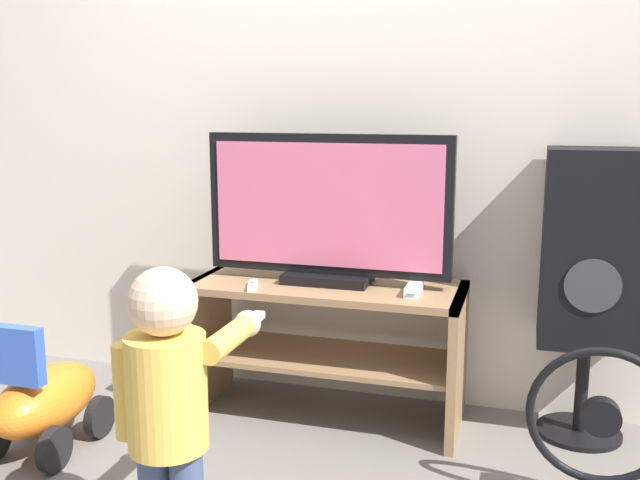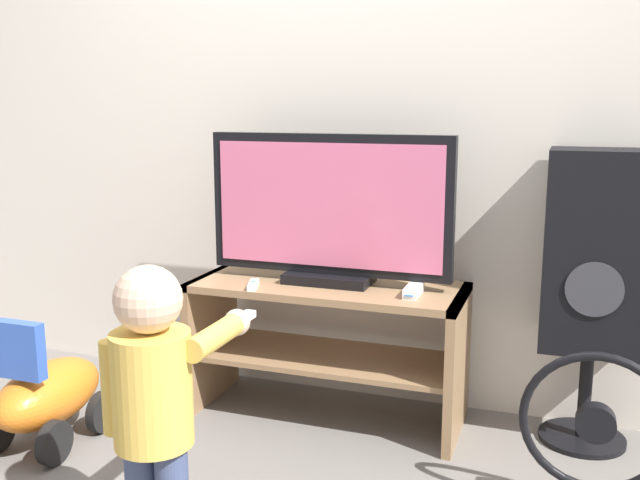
{
  "view_description": "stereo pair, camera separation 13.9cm",
  "coord_description": "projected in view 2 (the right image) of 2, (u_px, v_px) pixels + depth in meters",
  "views": [
    {
      "loc": [
        0.79,
        -2.5,
        1.3
      ],
      "look_at": [
        0.0,
        0.14,
        0.77
      ],
      "focal_mm": 40.0,
      "sensor_mm": 36.0,
      "label": 1
    },
    {
      "loc": [
        0.92,
        -2.45,
        1.3
      ],
      "look_at": [
        0.0,
        0.14,
        0.77
      ],
      "focal_mm": 40.0,
      "sensor_mm": 36.0,
      "label": 2
    }
  ],
  "objects": [
    {
      "name": "remote_primary",
      "position": [
        253.0,
        285.0,
        2.86
      ],
      "size": [
        0.07,
        0.13,
        0.03
      ],
      "color": "white",
      "rests_on": "tv_stand"
    },
    {
      "name": "tv_stand",
      "position": [
        327.0,
        330.0,
        2.96
      ],
      "size": [
        1.12,
        0.45,
        0.57
      ],
      "color": "#93704C",
      "rests_on": "ground_plane"
    },
    {
      "name": "floor_fan",
      "position": [
        594.0,
        447.0,
        2.21
      ],
      "size": [
        0.46,
        0.24,
        0.56
      ],
      "color": "black",
      "rests_on": "ground_plane"
    },
    {
      "name": "television",
      "position": [
        329.0,
        211.0,
        2.88
      ],
      "size": [
        1.01,
        0.2,
        0.61
      ],
      "color": "black",
      "rests_on": "tv_stand"
    },
    {
      "name": "ride_on_toy",
      "position": [
        47.0,
        394.0,
        2.75
      ],
      "size": [
        0.31,
        0.51,
        0.53
      ],
      "color": "orange",
      "rests_on": "ground_plane"
    },
    {
      "name": "child",
      "position": [
        155.0,
        390.0,
        1.99
      ],
      "size": [
        0.33,
        0.49,
        0.88
      ],
      "color": "#3F4C72",
      "rests_on": "ground_plane"
    },
    {
      "name": "ground_plane",
      "position": [
        309.0,
        438.0,
        2.82
      ],
      "size": [
        16.0,
        16.0,
        0.0
      ],
      "primitive_type": "plane",
      "color": "slate"
    },
    {
      "name": "speaker_tower",
      "position": [
        595.0,
        258.0,
        2.66
      ],
      "size": [
        0.37,
        0.33,
        1.14
      ],
      "color": "black",
      "rests_on": "ground_plane"
    },
    {
      "name": "wall_back",
      "position": [
        351.0,
        104.0,
        3.07
      ],
      "size": [
        10.0,
        0.06,
        2.6
      ],
      "color": "silver",
      "rests_on": "ground_plane"
    },
    {
      "name": "game_console",
      "position": [
        414.0,
        290.0,
        2.74
      ],
      "size": [
        0.05,
        0.17,
        0.04
      ],
      "color": "white",
      "rests_on": "tv_stand"
    }
  ]
}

